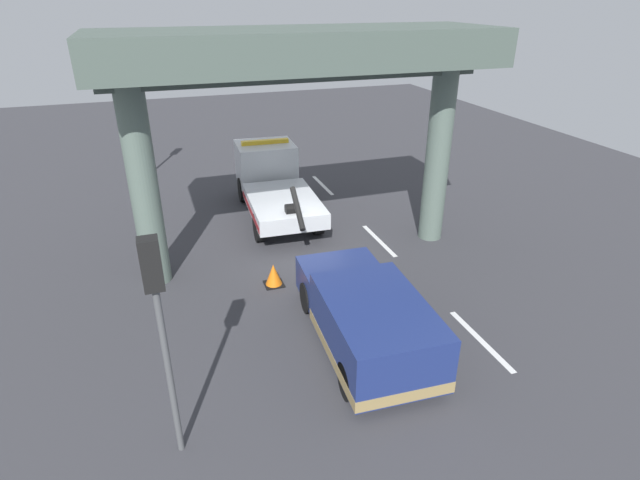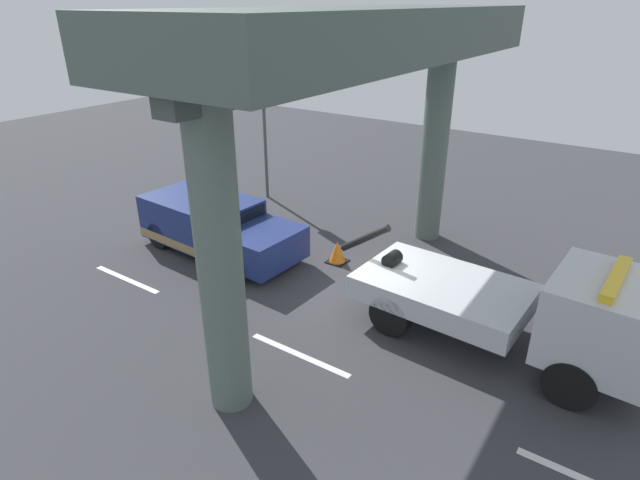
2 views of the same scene
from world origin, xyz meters
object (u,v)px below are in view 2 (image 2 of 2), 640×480
object	(u,v)px
tow_truck_white	(529,308)
traffic_cone_orange	(337,252)
towed_van_green	(215,227)
traffic_light_near	(264,115)

from	to	relation	value
tow_truck_white	traffic_cone_orange	size ratio (longest dim) A/B	10.92
towed_van_green	traffic_cone_orange	world-z (taller)	towed_van_green
towed_van_green	traffic_light_near	world-z (taller)	traffic_light_near
towed_van_green	traffic_light_near	size ratio (longest dim) A/B	1.19
traffic_light_near	traffic_cone_orange	bearing A→B (deg)	-30.94
tow_truck_white	towed_van_green	distance (m)	9.27
tow_truck_white	traffic_cone_orange	xyz separation A→B (m)	(-5.70, 1.45, -0.88)
tow_truck_white	traffic_cone_orange	world-z (taller)	tow_truck_white
tow_truck_white	traffic_light_near	bearing A→B (deg)	157.20
towed_van_green	traffic_light_near	xyz separation A→B (m)	(-1.72, 4.58, 2.46)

